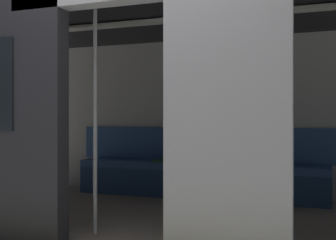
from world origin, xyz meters
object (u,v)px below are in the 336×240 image
object	(u,v)px
grab_pole_door	(95,116)
train_car	(164,75)
grab_pole_far	(177,116)
handbag	(220,157)
bench_seat	(197,171)
person_seated	(192,146)
book	(161,160)

from	to	relation	value
grab_pole_door	train_car	bearing A→B (deg)	-111.37
grab_pole_door	grab_pole_far	size ratio (longest dim) A/B	1.00
handbag	grab_pole_far	size ratio (longest dim) A/B	0.13
bench_seat	handbag	size ratio (longest dim) A/B	12.39
bench_seat	person_seated	size ratio (longest dim) A/B	2.74
book	grab_pole_door	bearing A→B (deg)	103.01
grab_pole_door	book	bearing A→B (deg)	-86.39
handbag	grab_pole_door	distance (m)	2.13
handbag	book	bearing A→B (deg)	1.04
train_car	handbag	bearing A→B (deg)	-107.44
grab_pole_door	grab_pole_far	distance (m)	0.76
train_car	grab_pole_far	distance (m)	1.03
train_car	handbag	world-z (taller)	train_car
handbag	grab_pole_door	size ratio (longest dim) A/B	0.13
bench_seat	book	distance (m)	0.52
handbag	grab_pole_far	xyz separation A→B (m)	(-0.08, 1.94, 0.50)
book	grab_pole_door	xyz separation A→B (m)	(-0.12, 1.94, 0.57)
bench_seat	grab_pole_door	xyz separation A→B (m)	(0.38, 1.93, 0.69)
person_seated	grab_pole_far	world-z (taller)	grab_pole_far
train_car	book	xyz separation A→B (m)	(0.45, -1.10, -1.00)
handbag	grab_pole_far	world-z (taller)	grab_pole_far
grab_pole_far	person_seated	bearing A→B (deg)	-76.99
bench_seat	book	bearing A→B (deg)	-1.75
train_car	bench_seat	xyz separation A→B (m)	(-0.05, -1.09, -1.12)
bench_seat	grab_pole_far	bearing A→B (deg)	101.19
handbag	grab_pole_door	xyz separation A→B (m)	(0.68, 1.96, 0.50)
bench_seat	handbag	distance (m)	0.36
train_car	grab_pole_far	xyz separation A→B (m)	(-0.43, 0.83, -0.44)
grab_pole_door	grab_pole_far	bearing A→B (deg)	-178.96
handbag	grab_pole_door	world-z (taller)	grab_pole_door
person_seated	grab_pole_door	bearing A→B (deg)	80.12
person_seated	train_car	bearing A→B (deg)	90.11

